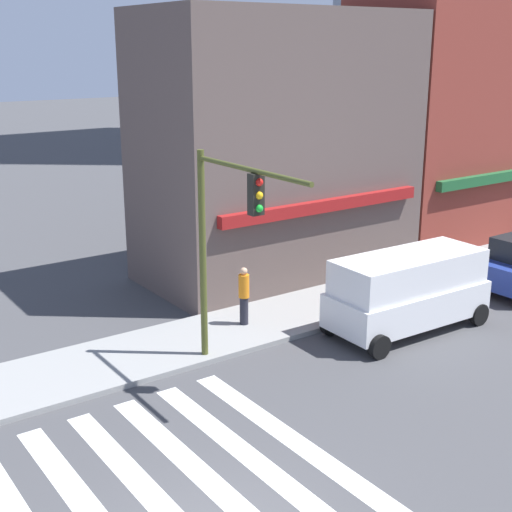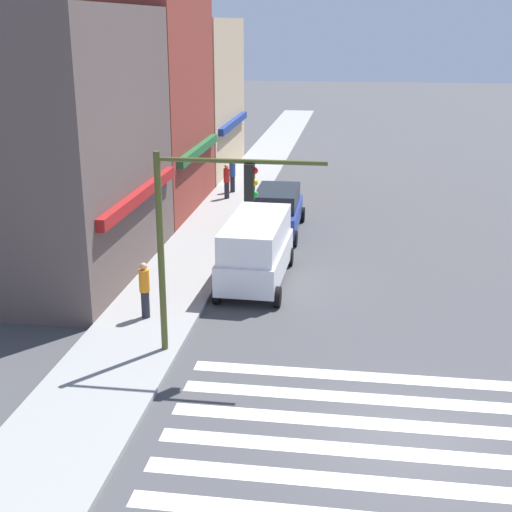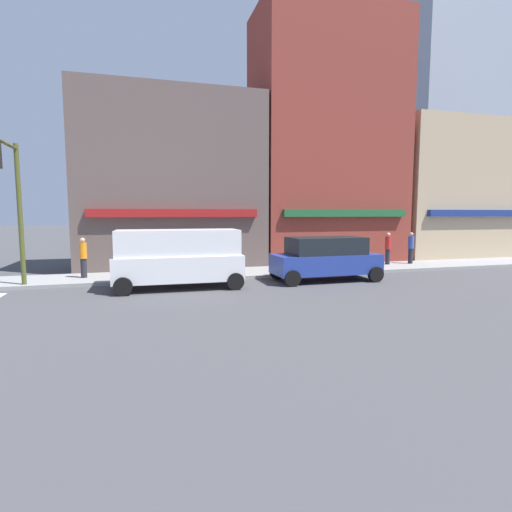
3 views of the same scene
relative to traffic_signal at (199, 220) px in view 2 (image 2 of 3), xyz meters
name	(u,v)px [view 2 (image 2 of 3)]	position (x,y,z in m)	size (l,w,h in m)	color
ground_plane	(405,440)	(-3.45, -5.34, -3.90)	(200.00, 200.00, 0.00)	#424244
sidewalk_left	(81,412)	(-3.45, 2.16, -3.82)	(120.00, 3.00, 0.15)	gray
crosswalk_stripes	(405,440)	(-3.45, -5.34, -3.89)	(6.23, 10.80, 0.01)	silver
storefront_row	(142,90)	(15.58, 6.15, 1.87)	(28.79, 5.30, 14.80)	brown
traffic_signal	(199,220)	(0.00, 0.00, 0.00)	(0.32, 4.45, 5.68)	#474C1E
van_white	(256,248)	(5.97, -0.64, -2.61)	(5.05, 2.22, 2.34)	white
suv_blue	(277,210)	(12.41, -0.64, -2.86)	(4.72, 2.12, 1.94)	navy
pedestrian_red_jacket	(227,181)	(17.76, 2.58, -2.82)	(0.32, 0.32, 1.77)	#23232D
pedestrian_orange_vest	(145,289)	(2.08, 2.22, -2.82)	(0.32, 0.32, 1.77)	#23232D
pedestrian_blue_shirt	(232,175)	(19.23, 2.54, -2.82)	(0.32, 0.32, 1.77)	#23232D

